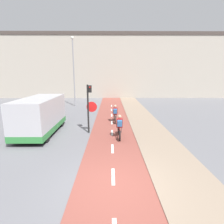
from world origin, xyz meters
name	(u,v)px	position (x,y,z in m)	size (l,w,h in m)	color
ground_plane	(113,185)	(0.00, 0.00, 0.00)	(120.00, 120.00, 0.00)	slate
bike_lane	(113,185)	(0.00, 0.01, 0.01)	(2.78, 60.00, 0.02)	brown
sidewalk_strip	(188,184)	(2.59, 0.00, 0.03)	(2.40, 60.00, 0.05)	gray
building_row_background	(111,67)	(0.00, 25.28, 5.07)	(60.00, 5.20, 10.11)	#B2A899
traffic_light_pole	(89,103)	(-1.46, 5.59, 1.94)	(0.67, 0.25, 3.14)	black
street_lamp_far	(74,65)	(-4.38, 15.50, 4.76)	(0.36, 0.36, 7.95)	gray
cyclist_near	(119,127)	(0.43, 4.61, 0.70)	(0.46, 1.72, 1.43)	black
cyclist_far	(115,114)	(0.26, 8.17, 0.69)	(0.46, 1.64, 1.40)	black
van	(41,116)	(-4.58, 5.52, 1.14)	(1.93, 4.75, 2.32)	#B7B7BC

